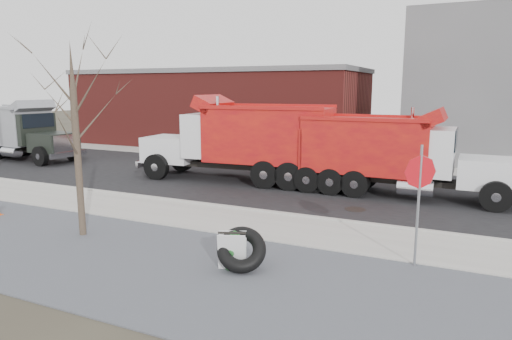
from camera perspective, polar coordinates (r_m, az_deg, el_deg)
The scene contains 15 objects.
ground at distance 13.65m, azimuth -3.23°, elevation -6.82°, with size 120.00×120.00×0.00m, color #383328.
gravel_verge at distance 10.86m, azimuth -12.13°, elevation -11.52°, with size 60.00×5.00×0.03m, color slate.
sidewalk at distance 13.86m, azimuth -2.75°, elevation -6.43°, with size 60.00×2.50×0.06m, color #9E9B93.
curb at distance 14.97m, azimuth -0.43°, elevation -5.05°, with size 60.00×0.15×0.11m, color #9E9B93.
road at distance 19.26m, azimuth 5.62°, elevation -1.78°, with size 60.00×9.40×0.02m, color black.
far_sidewalk at distance 24.62m, azimuth 10.01°, elevation 0.79°, with size 60.00×2.00×0.06m, color #9E9B93.
building_brick at distance 32.80m, azimuth -4.75°, elevation 7.84°, with size 20.20×8.20×5.30m.
bare_tree at distance 12.95m, azimuth -21.72°, elevation 6.40°, with size 3.20×3.20×5.20m.
fire_hydrant at distance 10.33m, azimuth -2.68°, elevation -10.15°, with size 0.49×0.48×0.88m.
truck_tire at distance 10.22m, azimuth -1.82°, elevation -9.90°, with size 1.40×1.34×1.00m.
stop_sign at distance 10.65m, azimuth 19.76°, elevation -1.77°, with size 0.63×0.47×2.78m.
sandwich_board at distance 10.24m, azimuth -3.01°, elevation -10.02°, with size 0.71×0.59×0.86m.
dump_truck_red_a at distance 17.67m, azimuth 16.83°, elevation 2.19°, with size 8.08×2.32×3.26m.
dump_truck_red_b at distance 19.54m, azimuth -1.46°, elevation 3.93°, with size 8.72×3.05×3.65m.
dump_truck_grey at distance 29.03m, azimuth -27.50°, elevation 4.51°, with size 7.41×2.87×3.31m.
Camera 1 is at (6.17, -11.50, 4.00)m, focal length 32.00 mm.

